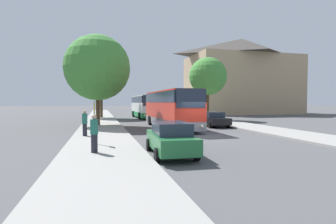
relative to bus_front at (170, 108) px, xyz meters
name	(u,v)px	position (x,y,z in m)	size (l,w,h in m)	color
ground_plane	(200,136)	(0.57, -6.42, -1.88)	(300.00, 300.00, 0.00)	#4C4C4F
sidewalk_left	(102,138)	(-6.43, -6.42, -1.81)	(4.00, 120.00, 0.15)	gray
sidewalk_right	(282,132)	(7.57, -6.42, -1.81)	(4.00, 120.00, 0.15)	gray
building_right_background	(242,76)	(22.66, 25.55, 6.02)	(21.73, 12.80, 15.81)	tan
bus_front	(170,108)	(0.00, 0.00, 0.00)	(2.89, 12.01, 3.53)	gray
bus_middle	(144,106)	(0.12, 15.96, -0.04)	(2.88, 10.59, 3.45)	#238942
parked_car_left_curb	(171,138)	(-3.36, -12.56, -1.07)	(2.08, 4.46, 1.57)	#236B38
parked_car_right_near	(213,119)	(4.56, 0.11, -1.11)	(2.21, 4.60, 1.49)	black
parked_car_right_far	(179,114)	(4.38, 11.32, -1.10)	(2.07, 4.63, 1.52)	silver
bus_stop_sign	(94,117)	(-6.86, -9.10, -0.23)	(0.08, 0.45, 2.41)	gray
pedestrian_waiting_near	(94,133)	(-6.82, -11.73, -0.83)	(0.36, 0.36, 1.78)	#23232D
pedestrian_waiting_far	(85,123)	(-7.57, -5.39, -0.83)	(0.36, 0.36, 1.79)	#23232D
tree_left_near	(97,68)	(-6.74, 3.12, 4.06)	(6.59, 6.59, 9.10)	#47331E
tree_left_far	(101,76)	(-6.31, 16.23, 4.53)	(6.29, 6.29, 9.42)	#47331E
tree_right_near	(208,76)	(7.86, 9.16, 4.11)	(5.17, 5.17, 8.45)	#47331E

